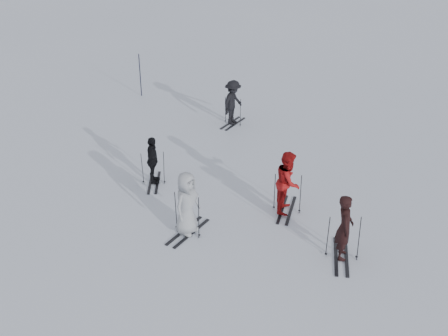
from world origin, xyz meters
name	(u,v)px	position (x,y,z in m)	size (l,w,h in m)	color
ground	(221,213)	(0.00, 0.00, 0.00)	(120.00, 120.00, 0.00)	silver
skier_near_dark	(344,228)	(3.34, -1.87, 0.91)	(0.66, 0.44, 1.82)	black
skier_red	(288,183)	(1.94, 0.34, 0.95)	(0.92, 0.72, 1.90)	#A01212
skier_grey	(187,204)	(-0.84, -1.08, 0.92)	(0.90, 0.59, 1.85)	#9B9FA4
skier_uphill_left	(153,161)	(-2.35, 1.67, 0.79)	(0.93, 0.39, 1.59)	black
skier_uphill_far	(233,103)	(-0.15, 6.80, 0.89)	(1.16, 0.66, 1.79)	black
skis_near_dark	(343,237)	(3.34, -1.87, 0.64)	(0.94, 1.77, 1.29)	black
skis_red	(288,192)	(1.94, 0.34, 0.63)	(0.91, 1.72, 1.25)	black
skis_grey	(187,213)	(-0.84, -1.08, 0.63)	(0.92, 1.73, 1.26)	black
skis_uphill_left	(153,168)	(-2.35, 1.67, 0.57)	(0.82, 1.55, 1.13)	black
skis_uphill_far	(233,111)	(-0.15, 6.80, 0.57)	(0.83, 1.56, 1.14)	black
piste_marker	(140,75)	(-4.53, 9.71, 0.97)	(0.04, 0.04, 1.94)	black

